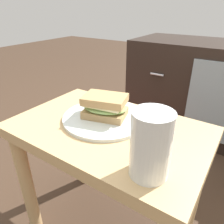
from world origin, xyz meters
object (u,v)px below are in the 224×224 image
object	(u,v)px
beer_glass	(151,146)
sandwich_front	(105,106)
tv_cabinet	(209,90)
plate	(105,117)

from	to	relation	value
beer_glass	sandwich_front	bearing A→B (deg)	146.10
tv_cabinet	beer_glass	world-z (taller)	beer_glass
tv_cabinet	beer_glass	bearing A→B (deg)	-86.44
tv_cabinet	plate	size ratio (longest dim) A/B	3.73
tv_cabinet	sandwich_front	size ratio (longest dim) A/B	6.27
sandwich_front	plate	bearing A→B (deg)	135.00
plate	beer_glass	size ratio (longest dim) A/B	1.81
plate	sandwich_front	xyz separation A→B (m)	(0.00, -0.00, 0.04)
sandwich_front	beer_glass	size ratio (longest dim) A/B	1.08
tv_cabinet	plate	bearing A→B (deg)	-98.95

